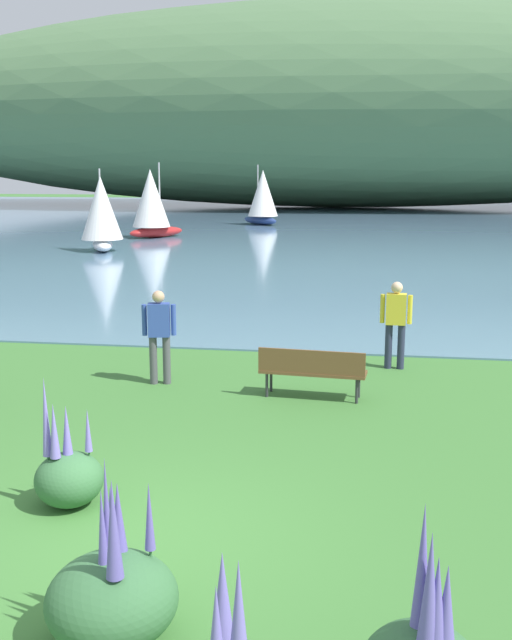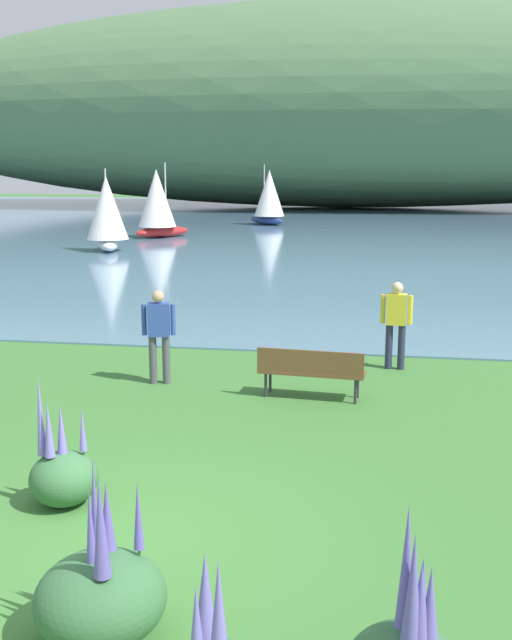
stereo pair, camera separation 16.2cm
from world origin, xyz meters
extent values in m
plane|color=#3D7533|center=(0.00, 0.00, 0.00)|extent=(200.00, 200.00, 0.00)
cube|color=#5B7F9E|center=(0.00, 48.29, 0.02)|extent=(180.00, 80.00, 0.04)
ellipsoid|color=#4C7047|center=(-0.80, 67.99, 9.68)|extent=(99.11, 28.00, 19.28)
cube|color=brown|center=(1.46, 5.27, 0.45)|extent=(1.83, 0.63, 0.05)
cube|color=brown|center=(1.44, 5.06, 0.68)|extent=(1.80, 0.20, 0.40)
cylinder|color=#2D2D33|center=(0.71, 5.50, 0.23)|extent=(0.05, 0.05, 0.45)
cylinder|color=#2D2D33|center=(2.24, 5.37, 0.23)|extent=(0.05, 0.05, 0.45)
cylinder|color=#2D2D33|center=(0.68, 5.16, 0.23)|extent=(0.05, 0.05, 0.45)
cylinder|color=#2D2D33|center=(2.21, 5.03, 0.23)|extent=(0.05, 0.05, 0.45)
cylinder|color=#282D47|center=(2.77, 7.37, 0.44)|extent=(0.14, 0.14, 0.88)
cylinder|color=#282D47|center=(3.01, 7.36, 0.44)|extent=(0.14, 0.14, 0.88)
cube|color=yellow|center=(2.89, 7.37, 1.18)|extent=(0.39, 0.24, 0.60)
sphere|color=beige|center=(2.89, 7.37, 1.60)|extent=(0.22, 0.22, 0.22)
cylinder|color=yellow|center=(2.63, 7.38, 1.18)|extent=(0.09, 0.09, 0.56)
cylinder|color=yellow|center=(3.15, 7.35, 1.18)|extent=(0.09, 0.09, 0.56)
cylinder|color=#4C4C51|center=(-1.45, 5.65, 0.44)|extent=(0.14, 0.14, 0.88)
cylinder|color=#4C4C51|center=(-1.22, 5.69, 0.44)|extent=(0.14, 0.14, 0.88)
cube|color=#334CA5|center=(-1.34, 5.67, 1.18)|extent=(0.41, 0.28, 0.60)
sphere|color=tan|center=(-1.34, 5.67, 1.60)|extent=(0.22, 0.22, 0.22)
cylinder|color=#334CA5|center=(-1.59, 5.62, 1.18)|extent=(0.09, 0.09, 0.56)
cylinder|color=#334CA5|center=(-1.08, 5.72, 1.18)|extent=(0.09, 0.09, 0.56)
cone|color=#6B5BB7|center=(2.84, -2.40, 1.06)|extent=(0.15, 0.15, 0.60)
cone|color=#6B5BB7|center=(2.79, -2.41, 1.16)|extent=(0.14, 0.14, 0.81)
cylinder|color=#386B3D|center=(2.75, -2.25, 0.69)|extent=(0.02, 0.02, 0.12)
cone|color=#6B5BB7|center=(2.75, -2.25, 1.22)|extent=(0.14, 0.14, 0.93)
cylinder|color=#386B3D|center=(2.88, -2.10, 0.69)|extent=(0.02, 0.02, 0.12)
cone|color=#6B5BB7|center=(2.88, -2.10, 0.99)|extent=(0.10, 0.10, 0.48)
cone|color=#6B5BB7|center=(2.91, -2.39, 1.04)|extent=(0.14, 0.14, 0.57)
cone|color=#6B5BB7|center=(2.80, -2.30, 1.09)|extent=(0.09, 0.09, 0.66)
ellipsoid|color=#386B3D|center=(0.33, -1.63, 0.36)|extent=(1.10, 1.10, 0.73)
cylinder|color=#386B3D|center=(0.29, -1.45, 0.64)|extent=(0.02, 0.02, 0.12)
cone|color=#6B5BB7|center=(0.29, -1.45, 0.99)|extent=(0.12, 0.12, 0.58)
cylinder|color=#386B3D|center=(0.30, -1.68, 0.64)|extent=(0.02, 0.02, 0.12)
cone|color=#6B5BB7|center=(0.30, -1.68, 1.03)|extent=(0.09, 0.09, 0.66)
cylinder|color=#386B3D|center=(0.45, -1.84, 0.64)|extent=(0.02, 0.02, 0.12)
cone|color=#6B5BB7|center=(0.45, -1.84, 1.11)|extent=(0.14, 0.14, 0.82)
cylinder|color=#386B3D|center=(0.31, -1.61, 0.64)|extent=(0.02, 0.02, 0.12)
cone|color=#6B5BB7|center=(0.31, -1.61, 1.15)|extent=(0.09, 0.09, 0.90)
cylinder|color=#386B3D|center=(0.35, -1.44, 0.64)|extent=(0.02, 0.02, 0.12)
cone|color=#6B5BB7|center=(0.35, -1.44, 1.01)|extent=(0.14, 0.14, 0.61)
cylinder|color=#386B3D|center=(0.59, -1.38, 0.64)|extent=(0.02, 0.02, 0.12)
cone|color=#6B5BB7|center=(0.59, -1.38, 1.00)|extent=(0.09, 0.09, 0.60)
ellipsoid|color=#386B3D|center=(-1.01, 0.70, 0.32)|extent=(0.79, 0.79, 0.63)
cylinder|color=#386B3D|center=(-1.21, 0.62, 0.57)|extent=(0.02, 0.02, 0.12)
cone|color=#7A6BC6|center=(-1.21, 0.62, 1.09)|extent=(0.11, 0.11, 0.93)
cylinder|color=#386B3D|center=(-1.10, 0.58, 0.57)|extent=(0.02, 0.02, 0.12)
cone|color=#7A6BC6|center=(-1.10, 0.58, 0.95)|extent=(0.12, 0.12, 0.64)
cylinder|color=#386B3D|center=(-0.80, 0.82, 0.57)|extent=(0.02, 0.02, 0.12)
cone|color=#7A6BC6|center=(-0.80, 0.82, 0.88)|extent=(0.09, 0.09, 0.51)
cylinder|color=#386B3D|center=(-1.01, 0.70, 0.57)|extent=(0.02, 0.02, 0.12)
cone|color=#7A6BC6|center=(-1.01, 0.70, 0.92)|extent=(0.12, 0.12, 0.58)
cone|color=#7A6BC6|center=(1.65, -3.05, 1.23)|extent=(0.15, 0.15, 0.79)
cone|color=#7A6BC6|center=(1.47, -2.64, 1.14)|extent=(0.15, 0.15, 0.60)
cone|color=#7A6BC6|center=(1.52, -3.07, 1.15)|extent=(0.13, 0.13, 0.63)
ellipsoid|color=navy|center=(-5.09, 43.66, 0.34)|extent=(3.10, 3.12, 0.60)
cylinder|color=#B2B2B2|center=(-5.28, 43.85, 2.35)|extent=(0.09, 0.09, 3.43)
cone|color=white|center=(-4.86, 43.43, 2.18)|extent=(2.88, 2.88, 3.09)
ellipsoid|color=white|center=(-10.01, 26.35, 0.32)|extent=(2.05, 3.32, 0.56)
cylinder|color=#B2B2B2|center=(-10.10, 26.58, 2.21)|extent=(0.08, 0.08, 3.22)
cone|color=white|center=(-9.90, 26.07, 2.05)|extent=(2.49, 2.49, 2.89)
ellipsoid|color=#B22323|center=(-9.42, 33.32, 0.35)|extent=(2.95, 3.34, 0.61)
cylinder|color=#B2B2B2|center=(-9.25, 33.54, 2.40)|extent=(0.09, 0.09, 3.49)
cone|color=white|center=(-9.62, 33.07, 2.22)|extent=(2.92, 2.92, 3.15)
camera|label=1|loc=(2.33, -6.89, 3.84)|focal=41.67mm
camera|label=2|loc=(2.49, -6.87, 3.84)|focal=41.67mm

